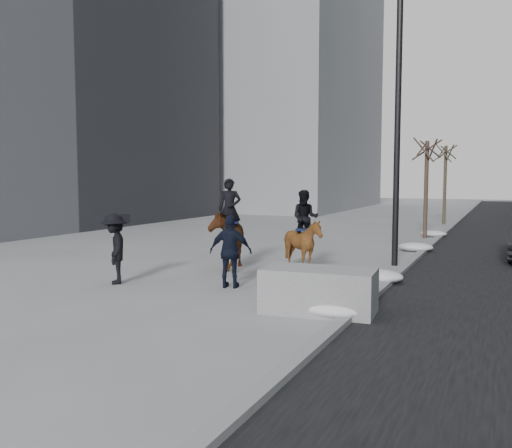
% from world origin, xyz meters
% --- Properties ---
extents(ground, '(120.00, 120.00, 0.00)m').
position_xyz_m(ground, '(0.00, 0.00, 0.00)').
color(ground, gray).
rests_on(ground, ground).
extents(curb, '(0.25, 90.00, 0.12)m').
position_xyz_m(curb, '(3.00, 10.00, 0.06)').
color(curb, gray).
rests_on(curb, ground).
extents(building_left, '(12.00, 26.00, 20.00)m').
position_xyz_m(building_left, '(-19.00, 10.00, 10.00)').
color(building_left, '#595960').
rests_on(building_left, ground).
extents(planter, '(2.26, 1.27, 0.87)m').
position_xyz_m(planter, '(2.33, -0.89, 0.44)').
color(planter, gray).
rests_on(planter, ground).
extents(tree_near, '(1.20, 1.20, 4.69)m').
position_xyz_m(tree_near, '(2.40, 13.63, 2.35)').
color(tree_near, '#3D2B24').
rests_on(tree_near, ground).
extents(tree_far, '(1.20, 1.20, 4.92)m').
position_xyz_m(tree_far, '(2.40, 21.41, 2.46)').
color(tree_far, '#372C20').
rests_on(tree_far, ground).
extents(mounted_left, '(1.66, 2.23, 2.62)m').
position_xyz_m(mounted_left, '(-1.68, 2.88, 0.98)').
color(mounted_left, '#4E1B0F').
rests_on(mounted_left, ground).
extents(mounted_right, '(1.49, 1.60, 2.30)m').
position_xyz_m(mounted_right, '(0.45, 3.42, 0.92)').
color(mounted_right, '#4A2B0E').
rests_on(mounted_right, ground).
extents(feeder, '(1.10, 0.98, 1.75)m').
position_xyz_m(feeder, '(-0.35, 0.52, 0.88)').
color(feeder, black).
rests_on(feeder, ground).
extents(camera_crew, '(1.23, 1.29, 1.75)m').
position_xyz_m(camera_crew, '(-3.21, -0.24, 0.89)').
color(camera_crew, black).
rests_on(camera_crew, ground).
extents(lamppost, '(0.25, 2.84, 9.09)m').
position_xyz_m(lamppost, '(2.60, 5.28, 4.99)').
color(lamppost, black).
rests_on(lamppost, ground).
extents(snow_piles, '(1.35, 16.14, 0.34)m').
position_xyz_m(snow_piles, '(2.70, 5.08, 0.16)').
color(snow_piles, silver).
rests_on(snow_piles, ground).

